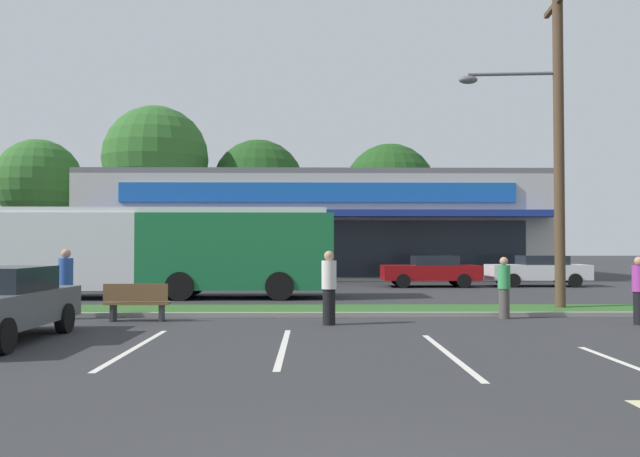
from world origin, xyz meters
TOP-DOWN VIEW (x-y plane):
  - grass_median at (0.00, 14.00)m, footprint 56.00×2.20m
  - curb_lip at (0.00, 12.78)m, footprint 56.00×0.24m
  - parking_stripe_0 at (-3.78, 7.55)m, footprint 0.12×4.80m
  - parking_stripe_1 at (-1.03, 7.62)m, footprint 0.12×4.80m
  - parking_stripe_2 at (1.89, 6.75)m, footprint 0.12×4.80m
  - storefront_building at (-0.17, 36.04)m, footprint 26.50×13.41m
  - tree_far_left at (-20.72, 43.61)m, footprint 6.28×6.28m
  - tree_left at (-12.09, 43.65)m, footprint 7.77×7.77m
  - tree_mid_left at (-4.67, 45.98)m, footprint 7.10×7.10m
  - tree_mid at (5.66, 46.51)m, footprint 7.19×7.19m
  - utility_pole at (6.56, 14.19)m, footprint 3.04×2.40m
  - city_bus at (-6.00, 19.11)m, footprint 12.58×2.77m
  - bus_stop_bench at (-4.89, 11.79)m, footprint 1.60×0.45m
  - car_0 at (-8.58, 24.09)m, footprint 4.73×1.91m
  - car_1 at (10.12, 25.76)m, footprint 4.55×1.96m
  - car_4 at (5.02, 25.48)m, footprint 4.42×2.02m
  - pedestrian_near_bench at (-0.09, 11.03)m, footprint 0.36×0.36m
  - pedestrian_by_pole at (-6.87, 12.32)m, footprint 0.37×0.37m
  - pedestrian_mid at (7.39, 10.99)m, footprint 0.33×0.33m
  - pedestrian_far at (4.51, 12.31)m, footprint 0.32×0.32m

SIDE VIEW (x-z plane):
  - parking_stripe_0 at x=-3.78m, z-range 0.00..0.01m
  - parking_stripe_1 at x=-1.03m, z-range 0.00..0.01m
  - parking_stripe_2 at x=1.89m, z-range 0.00..0.01m
  - grass_median at x=0.00m, z-range 0.00..0.12m
  - curb_lip at x=0.00m, z-range 0.00..0.12m
  - bus_stop_bench at x=-4.89m, z-range 0.03..0.98m
  - car_4 at x=5.02m, z-range 0.03..1.47m
  - car_1 at x=10.12m, z-range 0.04..1.48m
  - pedestrian_far at x=4.51m, z-range 0.00..1.61m
  - car_0 at x=-8.58m, z-range 0.02..1.61m
  - pedestrian_mid at x=7.39m, z-range 0.00..1.64m
  - pedestrian_near_bench at x=-0.09m, z-range 0.00..1.78m
  - pedestrian_by_pole at x=-6.87m, z-range 0.00..1.82m
  - city_bus at x=-6.00m, z-range 0.14..3.39m
  - storefront_building at x=-0.17m, z-range 0.00..6.10m
  - utility_pole at x=6.56m, z-range 0.34..9.99m
  - tree_mid at x=5.66m, z-range 1.37..11.33m
  - tree_mid_left at x=-4.67m, z-range 1.52..11.68m
  - tree_far_left at x=-20.72m, z-range 1.73..11.51m
  - tree_left at x=-12.09m, z-range 2.24..14.51m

